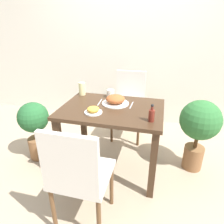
{
  "coord_description": "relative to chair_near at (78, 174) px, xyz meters",
  "views": [
    {
      "loc": [
        0.45,
        -1.77,
        1.52
      ],
      "look_at": [
        0.0,
        0.0,
        0.69
      ],
      "focal_mm": 32.0,
      "sensor_mm": 36.0,
      "label": 1
    }
  ],
  "objects": [
    {
      "name": "ground_plane",
      "position": [
        0.06,
        0.75,
        -0.52
      ],
      "size": [
        16.0,
        16.0,
        0.0
      ],
      "primitive_type": "plane",
      "color": "tan"
    },
    {
      "name": "chair_near",
      "position": [
        0.0,
        0.0,
        0.0
      ],
      "size": [
        0.42,
        0.42,
        0.92
      ],
      "rotation": [
        0.0,
        0.0,
        3.14
      ],
      "color": "silver",
      "rests_on": "ground_plane"
    },
    {
      "name": "fork_utensil",
      "position": [
        -0.1,
        0.85,
        0.22
      ],
      "size": [
        0.02,
        0.19,
        0.0
      ],
      "rotation": [
        0.0,
        0.0,
        1.63
      ],
      "color": "silver",
      "rests_on": "dining_table"
    },
    {
      "name": "spoon_utensil",
      "position": [
        0.24,
        0.85,
        0.22
      ],
      "size": [
        0.01,
        0.19,
        0.0
      ],
      "rotation": [
        0.0,
        0.0,
        1.55
      ],
      "color": "silver",
      "rests_on": "dining_table"
    },
    {
      "name": "food_plate",
      "position": [
        0.07,
        0.85,
        0.26
      ],
      "size": [
        0.28,
        0.28,
        0.1
      ],
      "color": "white",
      "rests_on": "dining_table"
    },
    {
      "name": "potted_plant_right",
      "position": [
        0.94,
        0.97,
        0.01
      ],
      "size": [
        0.41,
        0.41,
        0.81
      ],
      "color": "brown",
      "rests_on": "ground_plane"
    },
    {
      "name": "potted_plant_left",
      "position": [
        -0.85,
        0.72,
        -0.08
      ],
      "size": [
        0.34,
        0.34,
        0.71
      ],
      "color": "brown",
      "rests_on": "ground_plane"
    },
    {
      "name": "sauce_bottle",
      "position": [
        0.46,
        0.54,
        0.28
      ],
      "size": [
        0.05,
        0.05,
        0.16
      ],
      "color": "maroon",
      "rests_on": "dining_table"
    },
    {
      "name": "drink_cup",
      "position": [
        -0.03,
        1.03,
        0.26
      ],
      "size": [
        0.09,
        0.09,
        0.09
      ],
      "color": "silver",
      "rests_on": "dining_table"
    },
    {
      "name": "chair_far",
      "position": [
        0.1,
        1.52,
        0.0
      ],
      "size": [
        0.42,
        0.42,
        0.92
      ],
      "color": "silver",
      "rests_on": "ground_plane"
    },
    {
      "name": "juice_glass",
      "position": [
        -0.37,
        1.04,
        0.29
      ],
      "size": [
        0.08,
        0.08,
        0.15
      ],
      "color": "beige",
      "rests_on": "dining_table"
    },
    {
      "name": "side_plate",
      "position": [
        -0.08,
        0.58,
        0.24
      ],
      "size": [
        0.17,
        0.17,
        0.06
      ],
      "color": "white",
      "rests_on": "dining_table"
    },
    {
      "name": "dining_table",
      "position": [
        0.06,
        0.75,
        0.09
      ],
      "size": [
        1.01,
        0.73,
        0.74
      ],
      "color": "#3D2819",
      "rests_on": "ground_plane"
    },
    {
      "name": "wall_back",
      "position": [
        0.06,
        2.08,
        0.78
      ],
      "size": [
        8.0,
        0.05,
        2.6
      ],
      "color": "silver",
      "rests_on": "ground_plane"
    }
  ]
}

